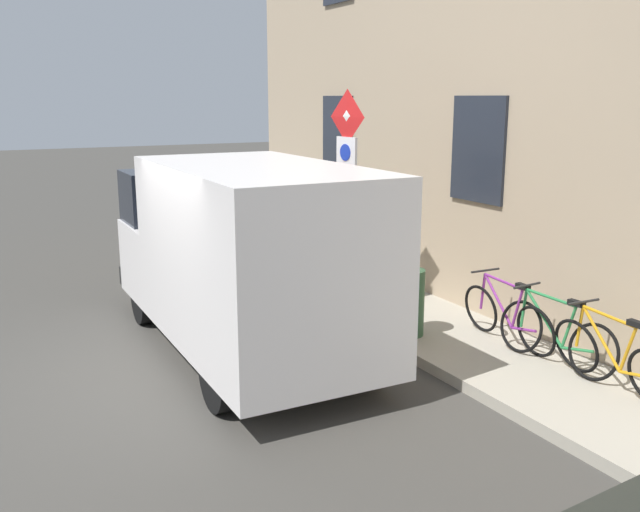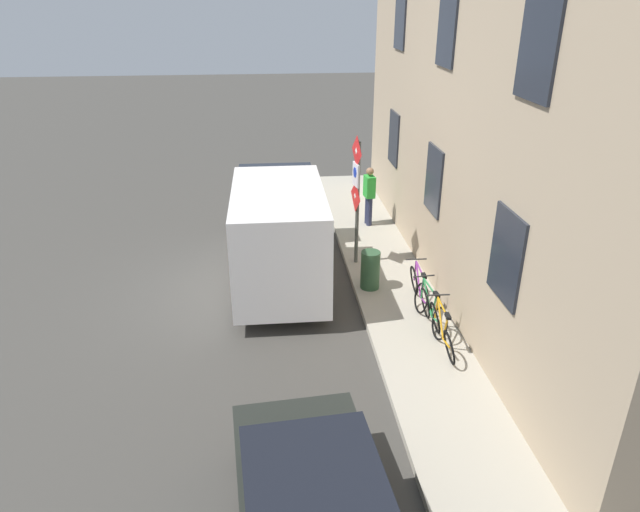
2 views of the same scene
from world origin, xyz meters
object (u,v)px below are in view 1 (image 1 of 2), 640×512
sign_post_stacked (347,176)px  delivery_van (241,252)px  bicycle_green (555,335)px  bicycle_orange (613,357)px  bicycle_purple (507,316)px  pedestrian (316,218)px  litter_bin (408,302)px

sign_post_stacked → delivery_van: sign_post_stacked is taller
sign_post_stacked → delivery_van: 2.16m
delivery_van → bicycle_green: bearing=-129.9°
bicycle_orange → bicycle_purple: 1.65m
sign_post_stacked → delivery_van: (-1.90, -0.58, -0.83)m
sign_post_stacked → bicycle_orange: bearing=-74.8°
pedestrian → litter_bin: 4.04m
delivery_van → bicycle_orange: (2.98, -3.36, -0.82)m
bicycle_orange → sign_post_stacked: bearing=17.4°
delivery_van → bicycle_green: 3.99m
bicycle_orange → pedestrian: pedestrian is taller
bicycle_green → litter_bin: 1.95m
delivery_van → litter_bin: bearing=-111.1°
bicycle_purple → bicycle_orange: bearing=-178.3°
delivery_van → litter_bin: (2.05, -0.81, -0.74)m
delivery_van → bicycle_green: delivery_van is taller
bicycle_purple → pedestrian: bearing=4.6°
litter_bin → bicycle_orange: bearing=-70.0°
bicycle_orange → pedestrian: bearing=4.4°
sign_post_stacked → litter_bin: size_ratio=3.47×
bicycle_purple → pedestrian: (-0.25, 4.85, 0.56)m
pedestrian → litter_bin: bearing=73.3°
bicycle_purple → bicycle_green: bearing=-178.4°
bicycle_purple → litter_bin: bearing=47.6°
sign_post_stacked → pedestrian: size_ratio=1.82×
sign_post_stacked → bicycle_purple: sign_post_stacked is taller
bicycle_green → sign_post_stacked: bearing=14.1°
bicycle_purple → pedestrian: 4.89m
bicycle_orange → bicycle_purple: bearing=2.2°
bicycle_purple → pedestrian: size_ratio=1.00×
pedestrian → litter_bin: pedestrian is taller
bicycle_purple → pedestrian: pedestrian is taller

